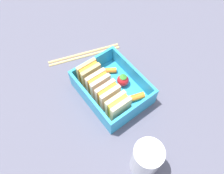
# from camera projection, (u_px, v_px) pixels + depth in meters

# --- Properties ---
(ground_plane) EXTENTS (1.20, 1.20, 0.02)m
(ground_plane) POSITION_uv_depth(u_px,v_px,m) (112.00, 95.00, 0.52)
(ground_plane) COLOR #545366
(bento_tray) EXTENTS (0.16, 0.12, 0.01)m
(bento_tray) POSITION_uv_depth(u_px,v_px,m) (112.00, 92.00, 0.50)
(bento_tray) COLOR #2C9DD0
(bento_tray) RESTS_ON ground_plane
(bento_rim) EXTENTS (0.16, 0.12, 0.04)m
(bento_rim) POSITION_uv_depth(u_px,v_px,m) (112.00, 86.00, 0.48)
(bento_rim) COLOR #2C9DD0
(bento_rim) RESTS_ON bento_tray
(sandwich_left) EXTENTS (0.03, 0.05, 0.06)m
(sandwich_left) POSITION_uv_depth(u_px,v_px,m) (118.00, 107.00, 0.44)
(sandwich_left) COLOR beige
(sandwich_left) RESTS_ON bento_tray
(sandwich_center_left) EXTENTS (0.03, 0.05, 0.06)m
(sandwich_center_left) POSITION_uv_depth(u_px,v_px,m) (108.00, 95.00, 0.46)
(sandwich_center_left) COLOR beige
(sandwich_center_left) RESTS_ON bento_tray
(sandwich_center) EXTENTS (0.03, 0.05, 0.06)m
(sandwich_center) POSITION_uv_depth(u_px,v_px,m) (98.00, 84.00, 0.47)
(sandwich_center) COLOR beige
(sandwich_center) RESTS_ON bento_tray
(sandwich_center_right) EXTENTS (0.03, 0.05, 0.06)m
(sandwich_center_right) POSITION_uv_depth(u_px,v_px,m) (89.00, 74.00, 0.49)
(sandwich_center_right) COLOR tan
(sandwich_center_right) RESTS_ON bento_tray
(carrot_stick_left) EXTENTS (0.03, 0.05, 0.01)m
(carrot_stick_left) POSITION_uv_depth(u_px,v_px,m) (135.00, 98.00, 0.48)
(carrot_stick_left) COLOR orange
(carrot_stick_left) RESTS_ON bento_tray
(strawberry_far_left) EXTENTS (0.03, 0.03, 0.03)m
(strawberry_far_left) POSITION_uv_depth(u_px,v_px,m) (122.00, 79.00, 0.49)
(strawberry_far_left) COLOR red
(strawberry_far_left) RESTS_ON bento_tray
(carrot_stick_far_left) EXTENTS (0.03, 0.04, 0.01)m
(carrot_stick_far_left) POSITION_uv_depth(u_px,v_px,m) (107.00, 71.00, 0.52)
(carrot_stick_far_left) COLOR orange
(carrot_stick_far_left) RESTS_ON bento_tray
(chopstick_pair) EXTENTS (0.07, 0.18, 0.01)m
(chopstick_pair) POSITION_uv_depth(u_px,v_px,m) (84.00, 54.00, 0.56)
(chopstick_pair) COLOR tan
(chopstick_pair) RESTS_ON ground_plane
(drinking_glass) EXTENTS (0.05, 0.05, 0.09)m
(drinking_glass) POSITION_uv_depth(u_px,v_px,m) (146.00, 159.00, 0.38)
(drinking_glass) COLOR white
(drinking_glass) RESTS_ON ground_plane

